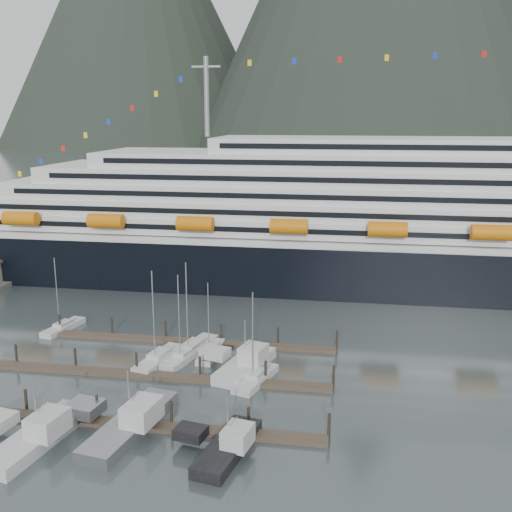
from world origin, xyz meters
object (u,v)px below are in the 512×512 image
object	(u,v)px
cruise_ship	(399,228)
trawler_d	(227,445)
sailboat_c	(184,357)
sailboat_h	(256,379)
trawler_e	(244,364)
sailboat_d	(192,350)
trawler_a	(37,435)
sailboat_e	(63,328)
trawler_c	(129,423)
sailboat_b	(159,359)
sailboat_g	(211,352)

from	to	relation	value
cruise_ship	trawler_d	world-z (taller)	cruise_ship
sailboat_c	sailboat_h	distance (m)	12.82
cruise_ship	trawler_d	size ratio (longest dim) A/B	17.61
trawler_e	sailboat_h	bearing A→B (deg)	-132.10
sailboat_d	cruise_ship	bearing A→B (deg)	-22.96
sailboat_d	trawler_a	size ratio (longest dim) A/B	0.99
sailboat_c	sailboat_e	bearing A→B (deg)	84.74
trawler_e	trawler_c	bearing A→B (deg)	166.69
sailboat_b	sailboat_d	world-z (taller)	sailboat_d
cruise_ship	trawler_c	bearing A→B (deg)	-116.88
sailboat_b	trawler_d	distance (m)	26.17
sailboat_b	sailboat_h	bearing A→B (deg)	-93.40
cruise_ship	sailboat_g	distance (m)	53.33
sailboat_c	sailboat_h	xyz separation A→B (m)	(11.55, -5.56, 0.01)
trawler_a	trawler_e	distance (m)	29.14
trawler_c	sailboat_h	bearing A→B (deg)	-29.50
sailboat_d	trawler_e	size ratio (longest dim) A/B	1.12
trawler_a	trawler_c	distance (m)	9.85
sailboat_d	trawler_c	distance (m)	23.14
sailboat_d	sailboat_e	world-z (taller)	sailboat_d
sailboat_c	sailboat_d	distance (m)	2.85
sailboat_g	trawler_a	size ratio (longest dim) A/B	0.79
cruise_ship	sailboat_c	distance (m)	57.36
sailboat_b	sailboat_g	bearing A→B (deg)	-46.69
cruise_ship	trawler_e	bearing A→B (deg)	-116.24
cruise_ship	trawler_e	world-z (taller)	cruise_ship
cruise_ship	trawler_e	size ratio (longest dim) A/B	15.95
sailboat_d	trawler_a	xyz separation A→B (m)	(-9.99, -27.16, 0.55)
sailboat_c	sailboat_e	size ratio (longest dim) A/B	1.05
sailboat_c	trawler_e	xyz separation A→B (m)	(9.35, -2.13, 0.58)
sailboat_e	trawler_a	distance (m)	35.94
sailboat_h	trawler_a	world-z (taller)	sailboat_h
sailboat_c	sailboat_g	world-z (taller)	sailboat_c
sailboat_h	trawler_e	distance (m)	4.12
sailboat_c	trawler_a	xyz separation A→B (m)	(-9.50, -24.35, 0.56)
sailboat_h	sailboat_g	bearing A→B (deg)	60.95
sailboat_c	trawler_d	distance (m)	25.63
sailboat_d	trawler_d	world-z (taller)	sailboat_d
trawler_a	trawler_e	bearing A→B (deg)	-30.88
sailboat_e	sailboat_h	bearing A→B (deg)	-100.86
trawler_c	sailboat_b	bearing A→B (deg)	18.11
sailboat_e	trawler_d	world-z (taller)	sailboat_e
sailboat_b	sailboat_g	world-z (taller)	sailboat_b
sailboat_d	sailboat_g	world-z (taller)	sailboat_d
sailboat_h	trawler_c	size ratio (longest dim) A/B	0.82
sailboat_b	trawler_a	size ratio (longest dim) A/B	0.97
sailboat_c	trawler_d	world-z (taller)	sailboat_c
sailboat_e	trawler_c	distance (m)	36.95
cruise_ship	sailboat_b	bearing A→B (deg)	-127.65
sailboat_b	trawler_a	distance (m)	23.90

